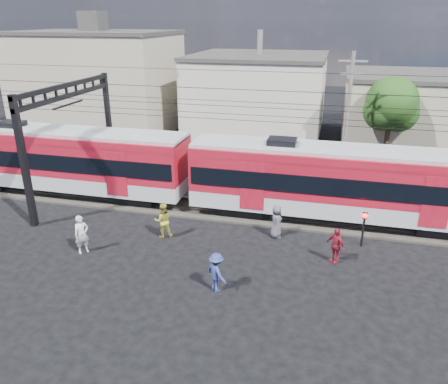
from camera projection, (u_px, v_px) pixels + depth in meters
The scene contains 17 objects.
ground at pixel (191, 287), 18.16m from camera, with size 120.00×120.00×0.00m, color black.
track_bed at pixel (234, 210), 25.33m from camera, with size 70.00×3.40×0.12m, color #2D2823.
rail_near at pixel (231, 213), 24.61m from camera, with size 70.00×0.12×0.12m, color #59544C.
rail_far at pixel (237, 203), 25.96m from camera, with size 70.00×0.12×0.12m, color #59544C.
commuter_train at pixel (345, 181), 23.10m from camera, with size 50.30×3.08×4.17m.
catenary at pixel (90, 115), 25.41m from camera, with size 70.00×9.30×7.52m.
building_west at pixel (99, 82), 41.88m from camera, with size 14.28×10.20×9.30m.
building_midwest at pixel (258, 94), 41.54m from camera, with size 12.24×12.24×7.30m.
building_mideast at pixel (446, 114), 35.40m from camera, with size 16.32×10.20×6.30m.
utility_pole_mid at pixel (347, 114), 28.60m from camera, with size 1.80×0.24×8.50m.
tree_near at pixel (394, 106), 30.61m from camera, with size 3.82×3.64×6.72m.
pedestrian_a at pixel (82, 234), 20.56m from camera, with size 0.69×0.45×1.88m, color silver.
pedestrian_b at pixel (163, 220), 22.02m from camera, with size 0.90×0.70×1.84m, color gold.
pedestrian_c at pixel (216, 272), 17.65m from camera, with size 1.11×0.64×1.71m, color navy.
pedestrian_d at pixel (336, 246), 19.72m from camera, with size 1.00×0.42×1.71m, color maroon.
pedestrian_e at pixel (276, 221), 22.03m from camera, with size 0.85×0.55×1.74m, color #535359.
crossing_signal at pixel (364, 223), 20.97m from camera, with size 0.26×0.26×1.82m.
Camera 1 is at (5.10, -14.56, 10.46)m, focal length 35.00 mm.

